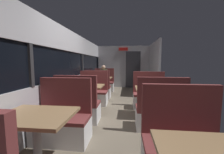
# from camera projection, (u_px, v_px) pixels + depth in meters

# --- Properties ---
(ground_plane) EXTENTS (3.30, 9.20, 0.02)m
(ground_plane) POSITION_uv_depth(u_px,v_px,m) (118.00, 114.00, 3.76)
(ground_plane) COLOR #665B4C
(carriage_window_panel_left) EXTENTS (0.09, 8.48, 2.30)m
(carriage_window_panel_left) POSITION_uv_depth(u_px,v_px,m) (66.00, 72.00, 3.80)
(carriage_window_panel_left) COLOR #B2B2B7
(carriage_window_panel_left) RESTS_ON ground_plane
(carriage_end_bulkhead) EXTENTS (2.90, 0.11, 2.30)m
(carriage_end_bulkhead) POSITION_uv_depth(u_px,v_px,m) (124.00, 67.00, 7.79)
(carriage_end_bulkhead) COLOR #B2B2B7
(carriage_end_bulkhead) RESTS_ON ground_plane
(carriage_aisle_panel_right) EXTENTS (0.08, 2.40, 2.30)m
(carriage_aisle_panel_right) POSITION_uv_depth(u_px,v_px,m) (154.00, 68.00, 6.46)
(carriage_aisle_panel_right) COLOR #B2B2B7
(carriage_aisle_panel_right) RESTS_ON ground_plane
(dining_table_near_window) EXTENTS (0.90, 0.70, 0.74)m
(dining_table_near_window) POSITION_uv_depth(u_px,v_px,m) (36.00, 122.00, 1.73)
(dining_table_near_window) COLOR #9E9EA3
(dining_table_near_window) RESTS_ON ground_plane
(bench_near_window_facing_entry) EXTENTS (0.95, 0.50, 1.10)m
(bench_near_window_facing_entry) POSITION_uv_depth(u_px,v_px,m) (63.00, 122.00, 2.45)
(bench_near_window_facing_entry) COLOR silver
(bench_near_window_facing_entry) RESTS_ON ground_plane
(dining_table_mid_window) EXTENTS (0.90, 0.70, 0.74)m
(dining_table_mid_window) POSITION_uv_depth(u_px,v_px,m) (87.00, 89.00, 3.91)
(dining_table_mid_window) COLOR #9E9EA3
(dining_table_mid_window) RESTS_ON ground_plane
(bench_mid_window_facing_end) EXTENTS (0.95, 0.50, 1.10)m
(bench_mid_window_facing_end) POSITION_uv_depth(u_px,v_px,m) (79.00, 108.00, 3.25)
(bench_mid_window_facing_end) COLOR silver
(bench_mid_window_facing_end) RESTS_ON ground_plane
(bench_mid_window_facing_entry) EXTENTS (0.95, 0.50, 1.10)m
(bench_mid_window_facing_entry) POSITION_uv_depth(u_px,v_px,m) (93.00, 94.00, 4.63)
(bench_mid_window_facing_entry) COLOR silver
(bench_mid_window_facing_entry) RESTS_ON ground_plane
(dining_table_far_window) EXTENTS (0.90, 0.70, 0.74)m
(dining_table_far_window) POSITION_uv_depth(u_px,v_px,m) (101.00, 80.00, 6.10)
(dining_table_far_window) COLOR #9E9EA3
(dining_table_far_window) RESTS_ON ground_plane
(bench_far_window_facing_end) EXTENTS (0.95, 0.50, 1.10)m
(bench_far_window_facing_end) POSITION_uv_depth(u_px,v_px,m) (98.00, 90.00, 5.44)
(bench_far_window_facing_end) COLOR silver
(bench_far_window_facing_end) RESTS_ON ground_plane
(bench_far_window_facing_entry) EXTENTS (0.95, 0.50, 1.10)m
(bench_far_window_facing_entry) POSITION_uv_depth(u_px,v_px,m) (104.00, 84.00, 6.82)
(bench_far_window_facing_entry) COLOR silver
(bench_far_window_facing_entry) RESTS_ON ground_plane
(bench_front_aisle_facing_entry) EXTENTS (0.95, 0.50, 1.10)m
(bench_front_aisle_facing_entry) POSITION_uv_depth(u_px,v_px,m) (183.00, 150.00, 1.66)
(bench_front_aisle_facing_entry) COLOR silver
(bench_front_aisle_facing_entry) RESTS_ON ground_plane
(dining_table_rear_aisle) EXTENTS (0.90, 0.70, 0.74)m
(dining_table_rear_aisle) POSITION_uv_depth(u_px,v_px,m) (154.00, 92.00, 3.52)
(dining_table_rear_aisle) COLOR #9E9EA3
(dining_table_rear_aisle) RESTS_ON ground_plane
(bench_rear_aisle_facing_end) EXTENTS (0.95, 0.50, 1.10)m
(bench_rear_aisle_facing_end) POSITION_uv_depth(u_px,v_px,m) (160.00, 114.00, 2.86)
(bench_rear_aisle_facing_end) COLOR silver
(bench_rear_aisle_facing_end) RESTS_ON ground_plane
(bench_rear_aisle_facing_entry) EXTENTS (0.95, 0.50, 1.10)m
(bench_rear_aisle_facing_entry) POSITION_uv_depth(u_px,v_px,m) (149.00, 97.00, 4.25)
(bench_rear_aisle_facing_entry) COLOR silver
(bench_rear_aisle_facing_entry) RESTS_ON ground_plane
(seated_passenger) EXTENTS (0.47, 0.55, 1.26)m
(seated_passenger) POSITION_uv_depth(u_px,v_px,m) (104.00, 80.00, 6.73)
(seated_passenger) COLOR #26262D
(seated_passenger) RESTS_ON ground_plane
(coffee_cup_primary) EXTENTS (0.07, 0.07, 0.09)m
(coffee_cup_primary) POSITION_uv_depth(u_px,v_px,m) (150.00, 86.00, 3.52)
(coffee_cup_primary) COLOR #B23333
(coffee_cup_primary) RESTS_ON dining_table_rear_aisle
(coffee_cup_secondary) EXTENTS (0.07, 0.07, 0.09)m
(coffee_cup_secondary) POSITION_uv_depth(u_px,v_px,m) (100.00, 76.00, 6.19)
(coffee_cup_secondary) COLOR #B23333
(coffee_cup_secondary) RESTS_ON dining_table_far_window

